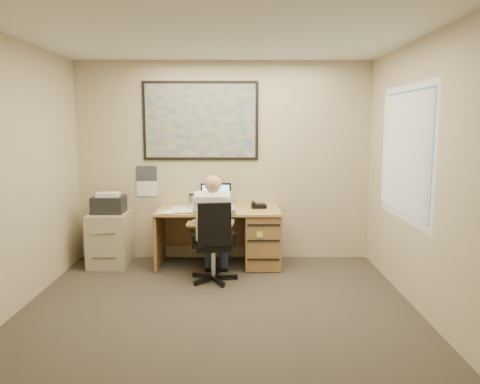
{
  "coord_description": "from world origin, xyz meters",
  "views": [
    {
      "loc": [
        0.21,
        -4.14,
        1.84
      ],
      "look_at": [
        0.22,
        1.3,
        1.06
      ],
      "focal_mm": 35.0,
      "sensor_mm": 36.0,
      "label": 1
    }
  ],
  "objects_px": {
    "office_chair": "(212,258)",
    "person": "(213,228)",
    "desk": "(244,232)",
    "filing_cabinet": "(110,234)"
  },
  "relations": [
    {
      "from": "office_chair",
      "to": "person",
      "type": "relative_size",
      "value": 0.77
    },
    {
      "from": "office_chair",
      "to": "desk",
      "type": "bearing_deg",
      "value": 53.44
    },
    {
      "from": "desk",
      "to": "filing_cabinet",
      "type": "distance_m",
      "value": 1.77
    },
    {
      "from": "person",
      "to": "office_chair",
      "type": "bearing_deg",
      "value": -91.73
    },
    {
      "from": "desk",
      "to": "person",
      "type": "distance_m",
      "value": 0.74
    },
    {
      "from": "desk",
      "to": "filing_cabinet",
      "type": "height_order",
      "value": "desk"
    },
    {
      "from": "desk",
      "to": "filing_cabinet",
      "type": "bearing_deg",
      "value": 179.71
    },
    {
      "from": "desk",
      "to": "person",
      "type": "relative_size",
      "value": 1.27
    },
    {
      "from": "desk",
      "to": "office_chair",
      "type": "relative_size",
      "value": 1.64
    },
    {
      "from": "filing_cabinet",
      "to": "person",
      "type": "xyz_separation_m",
      "value": [
        1.4,
        -0.62,
        0.22
      ]
    }
  ]
}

